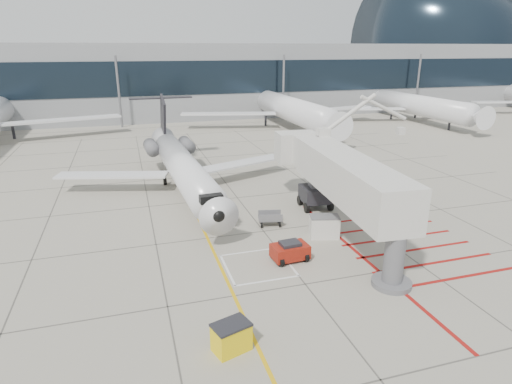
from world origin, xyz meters
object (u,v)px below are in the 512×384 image
object	(u,v)px
jet_bridge	(348,185)
pushback_tug	(290,250)
regional_jet	(187,157)
spill_bin	(231,337)

from	to	relation	value
jet_bridge	pushback_tug	world-z (taller)	jet_bridge
regional_jet	jet_bridge	xyz separation A→B (m)	(9.64, -11.62, 0.05)
pushback_tug	regional_jet	bearing A→B (deg)	104.02
spill_bin	jet_bridge	bearing A→B (deg)	24.10
regional_jet	spill_bin	world-z (taller)	regional_jet
pushback_tug	spill_bin	world-z (taller)	spill_bin
pushback_tug	jet_bridge	bearing A→B (deg)	18.62
regional_jet	jet_bridge	world-z (taller)	jet_bridge
regional_jet	pushback_tug	bearing A→B (deg)	-74.51
spill_bin	regional_jet	bearing A→B (deg)	69.33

